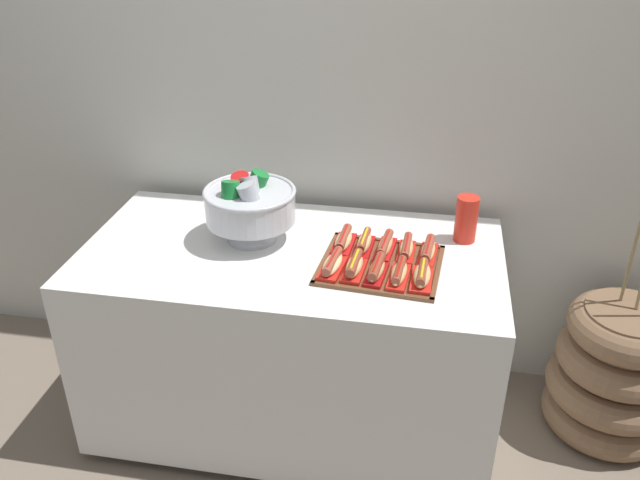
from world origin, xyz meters
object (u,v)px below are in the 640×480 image
at_px(hot_dog_4, 422,276).
at_px(floor_vase, 615,373).
at_px(hot_dog_2, 377,270).
at_px(hot_dog_5, 344,241).
at_px(hot_dog_3, 399,274).
at_px(hot_dog_7, 385,246).
at_px(hot_dog_6, 364,244).
at_px(buffet_table, 293,334).
at_px(hot_dog_8, 406,249).
at_px(serving_tray, 381,265).
at_px(hot_dog_0, 332,265).
at_px(punch_bowl, 250,204).
at_px(hot_dog_9, 428,252).
at_px(hot_dog_1, 354,267).
at_px(cup_stack, 466,219).

bearing_deg(hot_dog_4, floor_vase, 22.07).
height_order(hot_dog_2, hot_dog_5, hot_dog_5).
height_order(floor_vase, hot_dog_4, floor_vase).
bearing_deg(hot_dog_5, hot_dog_3, -40.86).
bearing_deg(hot_dog_7, hot_dog_6, 175.39).
bearing_deg(hot_dog_5, buffet_table, -168.12).
relative_size(buffet_table, floor_vase, 1.34).
distance_m(hot_dog_4, hot_dog_7, 0.22).
xyz_separation_m(hot_dog_7, hot_dog_8, (0.07, -0.01, -0.00)).
height_order(serving_tray, hot_dog_8, hot_dog_8).
xyz_separation_m(hot_dog_0, punch_bowl, (-0.33, 0.18, 0.11)).
xyz_separation_m(floor_vase, hot_dog_6, (-0.98, -0.13, 0.55)).
distance_m(floor_vase, hot_dog_9, 0.95).
xyz_separation_m(hot_dog_5, hot_dog_9, (0.30, -0.02, 0.00)).
xyz_separation_m(serving_tray, punch_bowl, (-0.49, 0.11, 0.14)).
height_order(hot_dog_0, hot_dog_7, hot_dog_7).
relative_size(floor_vase, hot_dog_6, 6.56).
height_order(buffet_table, hot_dog_1, hot_dog_1).
bearing_deg(hot_dog_5, hot_dog_1, -70.16).
height_order(hot_dog_2, hot_dog_6, hot_dog_6).
height_order(serving_tray, hot_dog_0, hot_dog_0).
relative_size(hot_dog_8, hot_dog_9, 0.95).
height_order(hot_dog_6, hot_dog_9, same).
height_order(hot_dog_5, hot_dog_8, hot_dog_5).
bearing_deg(serving_tray, buffet_table, 170.33).
bearing_deg(hot_dog_3, hot_dog_0, 175.39).
bearing_deg(serving_tray, punch_bowl, 166.84).
distance_m(hot_dog_0, hot_dog_7, 0.22).
xyz_separation_m(hot_dog_7, punch_bowl, (-0.50, 0.03, 0.11)).
xyz_separation_m(floor_vase, hot_dog_2, (-0.92, -0.30, 0.55)).
bearing_deg(hot_dog_7, hot_dog_9, -4.61).
bearing_deg(hot_dog_4, hot_dog_3, 175.39).
distance_m(hot_dog_3, hot_dog_9, 0.18).
bearing_deg(hot_dog_6, hot_dog_3, -52.33).
bearing_deg(hot_dog_4, hot_dog_2, 175.39).
bearing_deg(hot_dog_1, floor_vase, 16.48).
height_order(floor_vase, hot_dog_9, floor_vase).
distance_m(buffet_table, hot_dog_5, 0.45).
xyz_separation_m(hot_dog_7, hot_dog_9, (0.15, -0.01, 0.00)).
bearing_deg(punch_bowl, hot_dog_9, -3.92).
distance_m(hot_dog_6, cup_stack, 0.39).
bearing_deg(hot_dog_0, hot_dog_3, -4.61).
xyz_separation_m(hot_dog_0, hot_dog_7, (0.16, 0.15, 0.00)).
relative_size(hot_dog_0, hot_dog_4, 1.08).
xyz_separation_m(floor_vase, hot_dog_9, (-0.76, -0.15, 0.55)).
xyz_separation_m(hot_dog_2, hot_dog_5, (-0.14, 0.18, 0.00)).
xyz_separation_m(hot_dog_0, hot_dog_2, (0.15, -0.01, 0.00)).
distance_m(hot_dog_1, hot_dog_9, 0.28).
relative_size(hot_dog_1, hot_dog_3, 0.91).
height_order(buffet_table, cup_stack, cup_stack).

